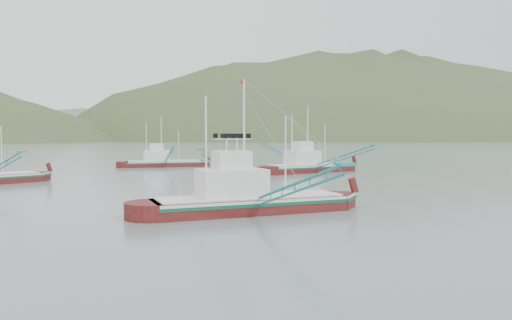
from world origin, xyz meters
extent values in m
plane|color=slate|center=(0.00, 0.00, 0.00)|extent=(1200.00, 1200.00, 0.00)
cube|color=#4A0D0C|center=(-2.99, -2.72, 0.18)|extent=(13.87, 4.88, 1.81)
cube|color=silver|center=(-2.99, -2.72, 0.95)|extent=(13.61, 4.93, 0.20)
cube|color=#0B5037|center=(-2.99, -2.72, 0.72)|extent=(13.61, 4.95, 0.20)
cube|color=silver|center=(-2.99, -2.72, 1.13)|extent=(13.18, 4.64, 0.11)
cube|color=silver|center=(-4.35, -2.84, 2.08)|extent=(4.78, 3.31, 1.99)
cube|color=silver|center=(-4.35, -2.84, 3.72)|extent=(2.53, 2.21, 1.27)
cylinder|color=white|center=(-3.44, -2.76, 5.16)|extent=(0.14, 0.14, 8.16)
cylinder|color=white|center=(-6.15, -3.01, 4.55)|extent=(0.13, 0.13, 6.93)
cylinder|color=white|center=(-0.29, -2.46, 3.94)|extent=(0.11, 0.11, 5.71)
cube|color=#4A0D0C|center=(-3.66, 48.21, 0.16)|extent=(12.35, 3.56, 1.64)
cube|color=silver|center=(-3.66, 48.21, 0.86)|extent=(12.10, 3.62, 0.18)
cube|color=#0B5037|center=(-3.66, 48.21, 0.65)|extent=(12.10, 3.64, 0.18)
cube|color=silver|center=(-3.66, 48.21, 1.02)|extent=(11.73, 3.39, 0.10)
cube|color=silver|center=(-4.88, 48.18, 1.88)|extent=(4.15, 2.71, 1.80)
cube|color=silver|center=(-4.88, 48.18, 3.35)|extent=(2.17, 1.85, 1.15)
cylinder|color=white|center=(-4.07, 48.20, 4.66)|extent=(0.13, 0.13, 7.36)
cylinder|color=white|center=(-6.52, 48.14, 4.11)|extent=(0.11, 0.11, 6.26)
cylinder|color=white|center=(-1.20, 48.27, 3.56)|extent=(0.10, 0.10, 5.15)
cube|color=#4A0D0C|center=(15.17, 30.15, 0.18)|extent=(14.35, 7.43, 1.85)
cube|color=silver|center=(15.17, 30.15, 0.97)|extent=(14.11, 7.43, 0.20)
cube|color=#0B5037|center=(15.17, 30.15, 0.74)|extent=(14.11, 7.45, 0.20)
cube|color=silver|center=(15.17, 30.15, 1.16)|extent=(13.63, 7.06, 0.11)
cube|color=silver|center=(13.84, 29.76, 2.13)|extent=(5.27, 4.14, 2.03)
cube|color=silver|center=(13.84, 29.76, 3.79)|extent=(2.88, 2.63, 1.29)
cylinder|color=white|center=(14.73, 30.02, 5.27)|extent=(0.15, 0.15, 8.32)
cylinder|color=white|center=(12.06, 29.24, 4.65)|extent=(0.13, 0.13, 7.07)
cylinder|color=white|center=(17.83, 30.93, 4.02)|extent=(0.11, 0.11, 5.83)
cylinder|color=white|center=(-23.97, 25.35, 3.71)|extent=(0.10, 0.10, 5.37)
ellipsoid|color=#3A4B26|center=(240.00, 430.00, 0.00)|extent=(684.00, 432.00, 306.00)
ellipsoid|color=slate|center=(30.00, 560.00, 0.00)|extent=(960.00, 400.00, 240.00)
camera|label=1|loc=(-12.37, -36.05, 5.49)|focal=35.00mm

